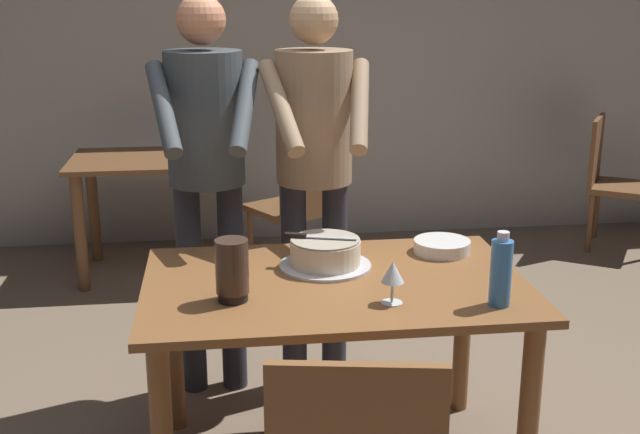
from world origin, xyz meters
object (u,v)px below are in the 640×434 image
main_dining_table (335,312)px  hurricane_lamp (232,270)px  background_chair_1 (613,178)px  wine_glass_near (393,274)px  person_standing_beside (206,154)px  person_cutting_cake (314,153)px  cake_on_platter (325,254)px  cake_knife (306,236)px  water_bottle (501,272)px  background_table (155,183)px  background_chair_0 (298,201)px  plate_stack (442,246)px

main_dining_table → hurricane_lamp: 0.45m
hurricane_lamp → background_chair_1: size_ratio=0.23×
wine_glass_near → person_standing_beside: (-0.60, 0.91, 0.22)m
person_cutting_cake → wine_glass_near: bearing=-80.5°
cake_on_platter → hurricane_lamp: 0.45m
cake_knife → water_bottle: size_ratio=1.06×
wine_glass_near → cake_on_platter: bearing=114.5°
cake_on_platter → background_table: bearing=110.0°
background_chair_0 → main_dining_table: bearing=-92.1°
background_table → background_chair_0: background_chair_0 is taller
water_bottle → hurricane_lamp: (-0.86, 0.15, -0.01)m
hurricane_lamp → background_table: size_ratio=0.21×
hurricane_lamp → background_table: hurricane_lamp is taller
background_chair_0 → water_bottle: bearing=-79.8°
person_cutting_cake → background_chair_0: (0.07, 1.39, -0.58)m
wine_glass_near → person_cutting_cake: size_ratio=0.08×
cake_on_platter → background_chair_0: background_chair_0 is taller
cake_on_platter → person_standing_beside: (-0.43, 0.54, 0.27)m
wine_glass_near → background_table: 2.69m
cake_on_platter → person_standing_beside: person_standing_beside is taller
person_cutting_cake → background_chair_0: bearing=87.2°
water_bottle → background_chair_0: bearing=100.2°
background_chair_1 → person_standing_beside: bearing=-148.0°
plate_stack → hurricane_lamp: bearing=-154.4°
background_table → person_cutting_cake: bearing=-63.8°
background_chair_0 → wine_glass_near: bearing=-88.0°
main_dining_table → background_chair_1: background_chair_1 is taller
background_chair_0 → background_chair_1: bearing=8.6°
cake_knife → background_chair_0: 1.92m
cake_knife → background_table: (-0.71, 2.11, -0.29)m
background_table → background_chair_1: background_chair_1 is taller
cake_knife → background_chair_0: bearing=85.1°
person_cutting_cake → background_table: bearing=116.2°
person_cutting_cake → background_chair_1: bearing=37.3°
wine_glass_near → water_bottle: water_bottle is taller
plate_stack → water_bottle: water_bottle is taller
background_chair_1 → cake_knife: bearing=-136.8°
background_table → background_chair_1: 3.06m
person_standing_beside → water_bottle: bearing=-46.0°
person_standing_beside → main_dining_table: bearing=-57.0°
water_bottle → background_chair_0: water_bottle is taller
hurricane_lamp → background_chair_1: (2.63, 2.51, -0.37)m
wine_glass_near → background_chair_1: 3.37m
main_dining_table → background_table: size_ratio=1.35×
wine_glass_near → background_table: bearing=110.7°
background_chair_0 → background_chair_1: size_ratio=1.00×
person_standing_beside → background_table: size_ratio=1.72×
main_dining_table → wine_glass_near: 0.36m
plate_stack → water_bottle: 0.55m
water_bottle → background_chair_0: 2.40m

